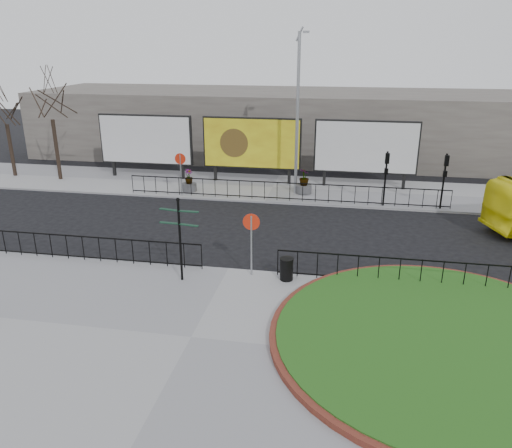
% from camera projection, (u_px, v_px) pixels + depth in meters
% --- Properties ---
extents(ground, '(90.00, 90.00, 0.00)m').
position_uv_depth(ground, '(229.00, 271.00, 19.80)').
color(ground, black).
rests_on(ground, ground).
extents(pavement_near, '(30.00, 10.00, 0.12)m').
position_uv_depth(pavement_near, '(191.00, 339.00, 15.15)').
color(pavement_near, gray).
rests_on(pavement_near, ground).
extents(pavement_far, '(44.00, 6.00, 0.12)m').
position_uv_depth(pavement_far, '(273.00, 188.00, 30.87)').
color(pavement_far, gray).
rests_on(pavement_far, ground).
extents(brick_edge, '(10.40, 10.40, 0.18)m').
position_uv_depth(brick_edge, '(444.00, 341.00, 14.78)').
color(brick_edge, maroon).
rests_on(brick_edge, pavement_near).
extents(grass_lawn, '(10.00, 10.00, 0.22)m').
position_uv_depth(grass_lawn, '(444.00, 340.00, 14.77)').
color(grass_lawn, '#1E4F15').
rests_on(grass_lawn, pavement_near).
extents(railing_near_left, '(10.00, 0.10, 1.10)m').
position_uv_depth(railing_near_left, '(83.00, 248.00, 20.29)').
color(railing_near_left, black).
rests_on(railing_near_left, pavement_near).
extents(railing_near_right, '(9.00, 0.10, 1.10)m').
position_uv_depth(railing_near_right, '(400.00, 271.00, 18.21)').
color(railing_near_right, black).
rests_on(railing_near_right, pavement_near).
extents(railing_far, '(18.00, 0.10, 1.10)m').
position_uv_depth(railing_far, '(283.00, 191.00, 28.00)').
color(railing_far, black).
rests_on(railing_far, pavement_far).
extents(speed_sign_far, '(0.64, 0.07, 2.47)m').
position_uv_depth(speed_sign_far, '(181.00, 165.00, 28.67)').
color(speed_sign_far, gray).
rests_on(speed_sign_far, pavement_far).
extents(speed_sign_near, '(0.64, 0.07, 2.47)m').
position_uv_depth(speed_sign_near, '(251.00, 231.00, 18.61)').
color(speed_sign_near, gray).
rests_on(speed_sign_near, pavement_near).
extents(billboard_left, '(6.20, 0.31, 4.10)m').
position_uv_depth(billboard_left, '(146.00, 140.00, 32.32)').
color(billboard_left, black).
rests_on(billboard_left, pavement_far).
extents(billboard_mid, '(6.20, 0.31, 4.10)m').
position_uv_depth(billboard_mid, '(252.00, 143.00, 31.15)').
color(billboard_mid, black).
rests_on(billboard_mid, pavement_far).
extents(billboard_right, '(6.20, 0.31, 4.10)m').
position_uv_depth(billboard_right, '(366.00, 147.00, 29.99)').
color(billboard_right, black).
rests_on(billboard_right, pavement_far).
extents(lamp_post, '(0.74, 0.18, 9.23)m').
position_uv_depth(lamp_post, '(298.00, 113.00, 28.07)').
color(lamp_post, gray).
rests_on(lamp_post, pavement_far).
extents(signal_pole_a, '(0.22, 0.26, 3.00)m').
position_uv_depth(signal_pole_a, '(386.00, 171.00, 26.63)').
color(signal_pole_a, black).
rests_on(signal_pole_a, pavement_far).
extents(signal_pole_b, '(0.22, 0.26, 3.00)m').
position_uv_depth(signal_pole_b, '(445.00, 173.00, 26.14)').
color(signal_pole_b, black).
rests_on(signal_pole_b, pavement_far).
extents(tree_left, '(2.00, 2.00, 7.00)m').
position_uv_depth(tree_left, '(53.00, 125.00, 31.52)').
color(tree_left, '#2D2119').
rests_on(tree_left, pavement_far).
extents(tree_mid, '(2.00, 2.00, 6.20)m').
position_uv_depth(tree_mid, '(8.00, 129.00, 32.51)').
color(tree_mid, '#2D2119').
rests_on(tree_mid, pavement_far).
extents(building_backdrop, '(40.00, 10.00, 5.00)m').
position_uv_depth(building_backdrop, '(292.00, 124.00, 39.29)').
color(building_backdrop, slate).
rests_on(building_backdrop, ground).
extents(fingerpost_sign, '(1.51, 0.38, 3.23)m').
position_uv_depth(fingerpost_sign, '(180.00, 231.00, 18.13)').
color(fingerpost_sign, black).
rests_on(fingerpost_sign, pavement_near).
extents(litter_bin, '(0.53, 0.53, 0.87)m').
position_uv_depth(litter_bin, '(287.00, 269.00, 18.65)').
color(litter_bin, black).
rests_on(litter_bin, pavement_near).
extents(planter_a, '(0.90, 0.90, 1.34)m').
position_uv_depth(planter_a, '(189.00, 183.00, 29.88)').
color(planter_a, '#4C4C4F').
rests_on(planter_a, pavement_far).
extents(planter_b, '(0.94, 0.94, 1.48)m').
position_uv_depth(planter_b, '(304.00, 184.00, 29.41)').
color(planter_b, '#4C4C4F').
rests_on(planter_b, pavement_far).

